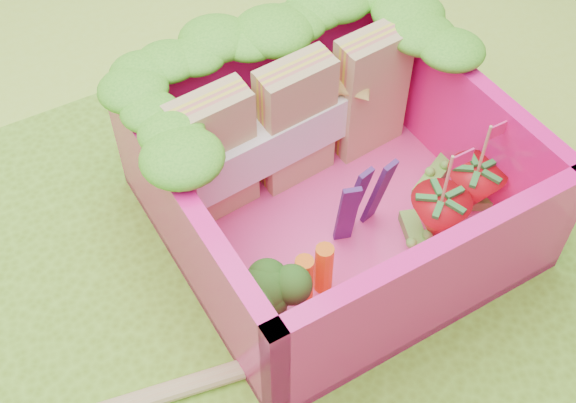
{
  "coord_description": "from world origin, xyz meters",
  "views": [
    {
      "loc": [
        -0.71,
        -1.52,
        2.38
      ],
      "look_at": [
        0.2,
        0.03,
        0.28
      ],
      "focal_mm": 45.0,
      "sensor_mm": 36.0,
      "label": 1
    }
  ],
  "objects_px": {
    "bento_box": "(333,177)",
    "strawberry_left": "(437,219)",
    "strawberry_right": "(472,190)",
    "sandwich_stack": "(297,123)",
    "broccoli": "(270,286)"
  },
  "relations": [
    {
      "from": "strawberry_left",
      "to": "strawberry_right",
      "type": "distance_m",
      "value": 0.22
    },
    {
      "from": "broccoli",
      "to": "strawberry_left",
      "type": "xyz_separation_m",
      "value": [
        0.74,
        -0.02,
        -0.06
      ]
    },
    {
      "from": "bento_box",
      "to": "strawberry_left",
      "type": "bearing_deg",
      "value": -48.19
    },
    {
      "from": "bento_box",
      "to": "broccoli",
      "type": "distance_m",
      "value": 0.54
    },
    {
      "from": "strawberry_left",
      "to": "strawberry_right",
      "type": "xyz_separation_m",
      "value": [
        0.22,
        0.05,
        0.0
      ]
    },
    {
      "from": "sandwich_stack",
      "to": "broccoli",
      "type": "distance_m",
      "value": 0.75
    },
    {
      "from": "bento_box",
      "to": "strawberry_left",
      "type": "distance_m",
      "value": 0.44
    },
    {
      "from": "bento_box",
      "to": "sandwich_stack",
      "type": "height_order",
      "value": "sandwich_stack"
    },
    {
      "from": "sandwich_stack",
      "to": "strawberry_right",
      "type": "bearing_deg",
      "value": -48.51
    },
    {
      "from": "sandwich_stack",
      "to": "broccoli",
      "type": "relative_size",
      "value": 3.18
    },
    {
      "from": "bento_box",
      "to": "sandwich_stack",
      "type": "bearing_deg",
      "value": 88.78
    },
    {
      "from": "strawberry_left",
      "to": "strawberry_right",
      "type": "relative_size",
      "value": 0.99
    },
    {
      "from": "bento_box",
      "to": "strawberry_right",
      "type": "distance_m",
      "value": 0.58
    },
    {
      "from": "broccoli",
      "to": "strawberry_left",
      "type": "bearing_deg",
      "value": -1.85
    },
    {
      "from": "broccoli",
      "to": "strawberry_right",
      "type": "xyz_separation_m",
      "value": [
        0.95,
        0.02,
        -0.06
      ]
    }
  ]
}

